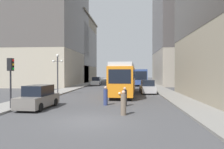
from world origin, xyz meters
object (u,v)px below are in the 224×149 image
parked_car_right_far (147,87)px  traffic_light_near_left (11,70)px  parked_car_left_mid (96,81)px  pedestrian_crossing_far (123,104)px  parked_car_left_near (38,98)px  transit_bus (140,76)px  pedestrian_crossing_near (106,96)px  pedestrian_on_sidewalk (125,97)px  lamp_post_left_near (58,67)px  streetcar (124,78)px

parked_car_right_far → traffic_light_near_left: traffic_light_near_left is taller
parked_car_left_mid → pedestrian_crossing_far: (6.81, -30.53, -0.08)m
parked_car_right_far → traffic_light_near_left: bearing=47.9°
parked_car_left_near → parked_car_left_mid: 28.49m
transit_bus → pedestrian_crossing_far: bearing=-93.7°
parked_car_right_far → pedestrian_crossing_near: size_ratio=2.78×
parked_car_left_mid → pedestrian_crossing_near: (5.16, -26.63, -0.08)m
parked_car_right_far → pedestrian_on_sidewalk: parked_car_right_far is taller
pedestrian_crossing_far → pedestrian_on_sidewalk: bearing=-106.4°
lamp_post_left_near → pedestrian_crossing_far: bearing=-53.1°
pedestrian_crossing_near → lamp_post_left_near: bearing=-28.2°
streetcar → lamp_post_left_near: bearing=-169.3°
parked_car_left_near → parked_car_right_far: 15.62m
parked_car_left_near → pedestrian_crossing_far: bearing=-13.9°
pedestrian_crossing_far → traffic_light_near_left: size_ratio=0.44×
parked_car_left_mid → parked_car_right_far: size_ratio=1.09×
transit_bus → parked_car_left_mid: 9.98m
transit_bus → pedestrian_crossing_far: transit_bus is taller
parked_car_left_near → parked_car_right_far: bearing=54.5°
streetcar → pedestrian_crossing_near: bearing=-96.4°
parked_car_left_near → transit_bus: bearing=75.2°
transit_bus → parked_car_right_far: 18.30m
parked_car_left_near → lamp_post_left_near: (-1.90, 9.57, 2.64)m
parked_car_right_far → traffic_light_near_left: (-11.37, -13.22, 2.19)m
lamp_post_left_near → traffic_light_near_left: bearing=-88.8°
streetcar → parked_car_left_mid: 18.92m
parked_car_right_far → pedestrian_crossing_far: parked_car_right_far is taller
streetcar → pedestrian_crossing_near: 9.14m
pedestrian_on_sidewalk → lamp_post_left_near: (-8.72, 8.08, 2.74)m
parked_car_right_far → pedestrian_crossing_far: bearing=77.2°
pedestrian_on_sidewalk → traffic_light_near_left: traffic_light_near_left is taller
parked_car_left_near → parked_car_right_far: (9.68, 12.25, 0.00)m
parked_car_left_mid → parked_car_left_near: bearing=-92.5°
transit_bus → pedestrian_crossing_near: size_ratio=7.42×
parked_car_right_far → parked_car_left_near: bearing=50.3°
transit_bus → pedestrian_crossing_far: 32.72m
transit_bus → parked_car_left_mid: bearing=-166.8°
streetcar → parked_car_left_near: bearing=-118.8°
transit_bus → parked_car_left_near: transit_bus is taller
parked_car_left_mid → transit_bus: bearing=9.3°
parked_car_left_near → pedestrian_crossing_near: (5.15, 1.86, -0.08)m
parked_car_right_far → transit_bus: bearing=-91.5°
transit_bus → lamp_post_left_near: size_ratio=2.42×
parked_car_left_mid → pedestrian_on_sidewalk: size_ratio=3.11×
parked_car_left_mid → pedestrian_crossing_near: bearing=-81.6°
parked_car_left_near → pedestrian_crossing_far: size_ratio=2.61×
parked_car_left_near → parked_car_left_mid: size_ratio=0.86×
traffic_light_near_left → streetcar: bearing=55.0°
pedestrian_crossing_far → pedestrian_on_sidewalk: pedestrian_crossing_far is taller
parked_car_left_mid → parked_car_right_far: same height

